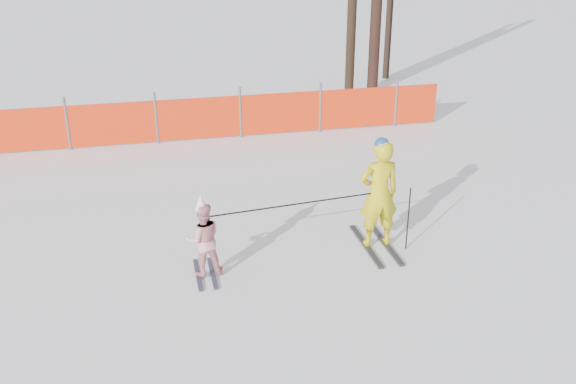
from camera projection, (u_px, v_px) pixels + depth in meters
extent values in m
plane|color=white|center=(295.00, 262.00, 10.13)|extent=(120.00, 120.00, 0.00)
cube|color=black|center=(366.00, 246.00, 10.58)|extent=(0.09, 1.48, 0.04)
cube|color=black|center=(385.00, 244.00, 10.65)|extent=(0.09, 1.48, 0.04)
imported|color=yellow|center=(379.00, 194.00, 10.24)|extent=(0.67, 0.44, 1.81)
sphere|color=#1A4D93|center=(382.00, 145.00, 9.91)|extent=(0.24, 0.24, 0.24)
cube|color=black|center=(198.00, 275.00, 9.75)|extent=(0.09, 0.93, 0.03)
cube|color=black|center=(212.00, 273.00, 9.80)|extent=(0.09, 0.93, 0.03)
imported|color=pink|center=(203.00, 239.00, 9.53)|extent=(0.59, 0.48, 1.16)
cone|color=white|center=(201.00, 202.00, 9.28)|extent=(0.19, 0.19, 0.24)
cylinder|color=black|center=(408.00, 219.00, 10.32)|extent=(0.02, 0.02, 1.09)
cylinder|color=black|center=(294.00, 204.00, 9.81)|extent=(2.61, 0.29, 0.02)
cylinder|color=#595960|center=(67.00, 124.00, 14.65)|extent=(0.06, 0.06, 1.25)
cylinder|color=#595960|center=(156.00, 118.00, 15.05)|extent=(0.06, 0.06, 1.25)
cylinder|color=#595960|center=(240.00, 113.00, 15.46)|extent=(0.06, 0.06, 1.25)
cylinder|color=#595960|center=(320.00, 107.00, 15.87)|extent=(0.06, 0.06, 1.25)
cylinder|color=#595960|center=(396.00, 102.00, 16.28)|extent=(0.06, 0.06, 1.25)
cube|color=#F4320C|center=(137.00, 122.00, 14.99)|extent=(15.09, 0.03, 1.00)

